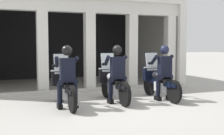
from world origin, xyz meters
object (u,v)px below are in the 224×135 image
object	(u,v)px
police_officer_center	(117,69)
motorcycle_left	(65,87)
motorcycle_right	(159,82)
motorcycle_center	(113,84)
police_officer_left	(67,71)
police_officer_right	(164,68)

from	to	relation	value
police_officer_center	motorcycle_left	bearing A→B (deg)	163.35
police_officer_center	motorcycle_right	xyz separation A→B (m)	(1.42, 0.17, -0.44)
motorcycle_right	motorcycle_center	bearing A→B (deg)	169.37
police_officer_left	police_officer_right	size ratio (longest dim) A/B	1.00
police_officer_left	police_officer_right	bearing A→B (deg)	-7.65
motorcycle_left	motorcycle_center	world-z (taller)	same
motorcycle_center	police_officer_right	size ratio (longest dim) A/B	1.29
motorcycle_right	police_officer_right	xyz separation A→B (m)	(-0.00, -0.28, 0.44)
police_officer_center	motorcycle_right	world-z (taller)	police_officer_center
motorcycle_center	police_officer_right	bearing A→B (deg)	-27.50
police_officer_left	motorcycle_left	bearing A→B (deg)	80.88
motorcycle_center	motorcycle_right	world-z (taller)	same
motorcycle_left	police_officer_right	bearing A→B (deg)	-13.37
police_officer_left	police_officer_center	bearing A→B (deg)	-2.07
motorcycle_right	police_officer_right	distance (m)	0.52
motorcycle_left	motorcycle_center	size ratio (longest dim) A/B	1.00
police_officer_center	police_officer_left	bearing A→B (deg)	174.77
police_officer_left	police_officer_right	world-z (taller)	same
motorcycle_left	police_officer_center	size ratio (longest dim) A/B	1.29
motorcycle_left	police_officer_right	size ratio (longest dim) A/B	1.29
motorcycle_left	motorcycle_center	bearing A→B (deg)	-2.07
motorcycle_right	police_officer_center	bearing A→B (deg)	-179.23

